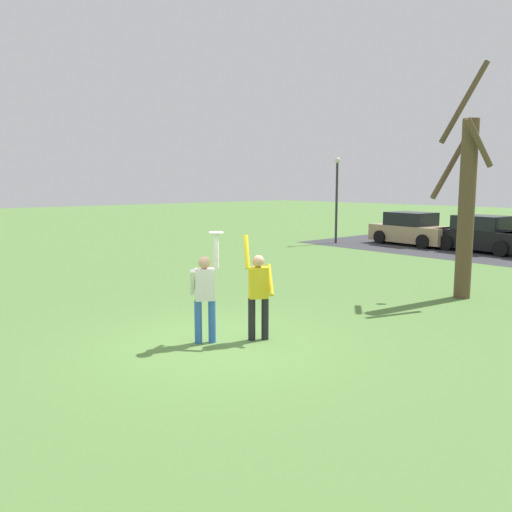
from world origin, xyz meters
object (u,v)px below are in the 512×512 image
Objects in this scene: parked_car_black at (484,235)px; lamppost_by_lot at (337,192)px; person_catcher at (205,292)px; person_defender at (258,290)px; frisbee_disc at (216,233)px; bare_tree_tall at (466,200)px; parked_car_tan at (412,230)px.

parked_car_black is 1.00× the size of lamppost_by_lot.
lamppost_by_lot is (-9.25, 14.70, 1.60)m from person_catcher.
person_defender is 7.56× the size of frisbee_disc.
bare_tree_tall is 1.44× the size of lamppost_by_lot.
person_defender is 0.48× the size of parked_car_black.
frisbee_disc is at bearing 0.00° from person_catcher.
lamppost_by_lot is (-10.45, 7.27, 0.03)m from bare_tree_tall.
person_catcher reaches higher than parked_car_black.
person_catcher is at bearing -57.82° from lamppost_by_lot.
parked_car_black is (-2.91, 16.82, -1.37)m from frisbee_disc.
parked_car_black is 7.11m from lamppost_by_lot.
bare_tree_tall is (3.99, -9.58, 1.83)m from parked_car_black.
person_catcher is 1.02× the size of person_defender.
person_catcher is 0.49× the size of lamppost_by_lot.
parked_car_black is (-2.79, 17.01, -0.25)m from person_catcher.
bare_tree_tall is at bearing -46.63° from parked_car_tan.
person_defender is 17.51m from parked_car_tan.
lamppost_by_lot is at bearing -155.24° from parked_car_black.
bare_tree_tall is at bearing 21.45° from person_catcher.
parked_car_tan is 1.00× the size of parked_car_black.
person_catcher is 7.69m from bare_tree_tall.
bare_tree_tall reaches higher than frisbee_disc.
person_catcher reaches higher than person_defender.
bare_tree_tall reaches higher than person_defender.
parked_car_black is 0.69× the size of bare_tree_tall.
lamppost_by_lot is (-9.37, 14.51, 0.49)m from frisbee_disc.
bare_tree_tall is (1.20, 7.43, 1.58)m from person_catcher.
frisbee_disc reaches higher than person_catcher.
parked_car_black is (-3.31, 16.13, -0.25)m from person_defender.
parked_car_tan is 0.69× the size of bare_tree_tall.
frisbee_disc is at bearing -98.53° from bare_tree_tall.
lamppost_by_lot is (-9.77, 13.82, 1.60)m from person_defender.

